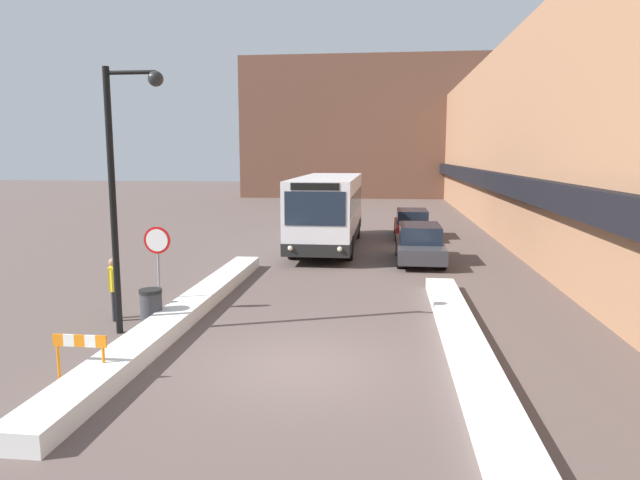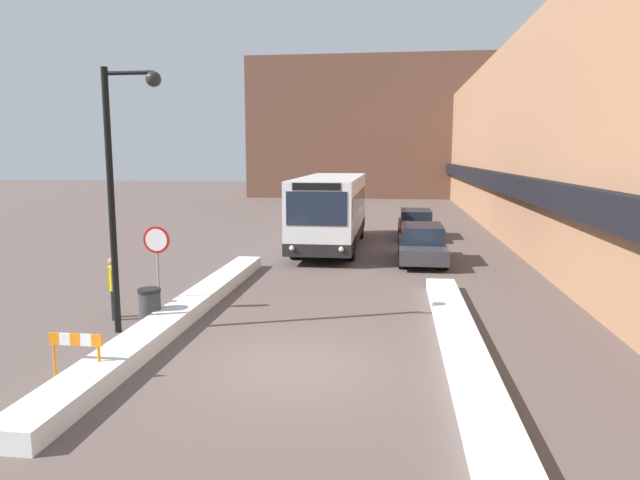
{
  "view_description": "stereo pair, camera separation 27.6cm",
  "coord_description": "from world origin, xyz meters",
  "px_view_note": "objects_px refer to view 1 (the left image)",
  "views": [
    {
      "loc": [
        1.76,
        -11.31,
        4.41
      ],
      "look_at": [
        -0.29,
        6.55,
        1.7
      ],
      "focal_mm": 32.0,
      "sensor_mm": 36.0,
      "label": 1
    },
    {
      "loc": [
        2.03,
        -11.28,
        4.41
      ],
      "look_at": [
        -0.29,
        6.55,
        1.7
      ],
      "focal_mm": 32.0,
      "sensor_mm": 36.0,
      "label": 2
    }
  ],
  "objects_px": {
    "city_bus": "(328,210)",
    "parked_car_middle": "(412,223)",
    "stop_sign": "(158,250)",
    "street_lamp": "(122,172)",
    "trash_bin": "(151,307)",
    "pedestrian": "(114,283)",
    "construction_barricade": "(80,348)",
    "parked_car_front": "(420,243)"
  },
  "relations": [
    {
      "from": "city_bus",
      "to": "construction_barricade",
      "type": "relative_size",
      "value": 9.46
    },
    {
      "from": "trash_bin",
      "to": "parked_car_front",
      "type": "bearing_deg",
      "value": 52.51
    },
    {
      "from": "street_lamp",
      "to": "city_bus",
      "type": "bearing_deg",
      "value": 75.38
    },
    {
      "from": "stop_sign",
      "to": "trash_bin",
      "type": "relative_size",
      "value": 2.55
    },
    {
      "from": "street_lamp",
      "to": "parked_car_middle",
      "type": "bearing_deg",
      "value": 66.41
    },
    {
      "from": "street_lamp",
      "to": "construction_barricade",
      "type": "xyz_separation_m",
      "value": [
        0.38,
        -2.99,
        -3.31
      ]
    },
    {
      "from": "parked_car_middle",
      "to": "pedestrian",
      "type": "relative_size",
      "value": 2.77
    },
    {
      "from": "street_lamp",
      "to": "parked_car_front",
      "type": "bearing_deg",
      "value": 53.67
    },
    {
      "from": "parked_car_front",
      "to": "pedestrian",
      "type": "height_order",
      "value": "pedestrian"
    },
    {
      "from": "street_lamp",
      "to": "construction_barricade",
      "type": "height_order",
      "value": "street_lamp"
    },
    {
      "from": "parked_car_middle",
      "to": "stop_sign",
      "type": "height_order",
      "value": "stop_sign"
    },
    {
      "from": "stop_sign",
      "to": "construction_barricade",
      "type": "xyz_separation_m",
      "value": [
        0.41,
        -4.96,
        -1.1
      ]
    },
    {
      "from": "pedestrian",
      "to": "trash_bin",
      "type": "distance_m",
      "value": 1.32
    },
    {
      "from": "stop_sign",
      "to": "construction_barricade",
      "type": "distance_m",
      "value": 5.09
    },
    {
      "from": "stop_sign",
      "to": "street_lamp",
      "type": "xyz_separation_m",
      "value": [
        0.04,
        -1.97,
        2.22
      ]
    },
    {
      "from": "parked_car_front",
      "to": "trash_bin",
      "type": "relative_size",
      "value": 4.84
    },
    {
      "from": "city_bus",
      "to": "pedestrian",
      "type": "distance_m",
      "value": 13.38
    },
    {
      "from": "parked_car_front",
      "to": "construction_barricade",
      "type": "height_order",
      "value": "parked_car_front"
    },
    {
      "from": "parked_car_middle",
      "to": "trash_bin",
      "type": "distance_m",
      "value": 18.42
    },
    {
      "from": "parked_car_front",
      "to": "trash_bin",
      "type": "height_order",
      "value": "parked_car_front"
    },
    {
      "from": "city_bus",
      "to": "parked_car_middle",
      "type": "bearing_deg",
      "value": 43.56
    },
    {
      "from": "parked_car_front",
      "to": "parked_car_middle",
      "type": "height_order",
      "value": "parked_car_front"
    },
    {
      "from": "parked_car_front",
      "to": "pedestrian",
      "type": "xyz_separation_m",
      "value": [
        -8.6,
        -9.35,
        0.24
      ]
    },
    {
      "from": "parked_car_front",
      "to": "street_lamp",
      "type": "xyz_separation_m",
      "value": [
        -7.68,
        -10.44,
        3.21
      ]
    },
    {
      "from": "construction_barricade",
      "to": "parked_car_middle",
      "type": "bearing_deg",
      "value": 70.46
    },
    {
      "from": "city_bus",
      "to": "parked_car_front",
      "type": "distance_m",
      "value": 5.34
    },
    {
      "from": "street_lamp",
      "to": "construction_barricade",
      "type": "relative_size",
      "value": 5.85
    },
    {
      "from": "parked_car_front",
      "to": "street_lamp",
      "type": "bearing_deg",
      "value": -126.33
    },
    {
      "from": "parked_car_front",
      "to": "street_lamp",
      "type": "height_order",
      "value": "street_lamp"
    },
    {
      "from": "street_lamp",
      "to": "construction_barricade",
      "type": "distance_m",
      "value": 4.48
    },
    {
      "from": "city_bus",
      "to": "parked_car_middle",
      "type": "xyz_separation_m",
      "value": [
        4.11,
        3.91,
        -1.08
      ]
    },
    {
      "from": "parked_car_front",
      "to": "street_lamp",
      "type": "distance_m",
      "value": 13.36
    },
    {
      "from": "pedestrian",
      "to": "city_bus",
      "type": "bearing_deg",
      "value": 143.45
    },
    {
      "from": "city_bus",
      "to": "trash_bin",
      "type": "xyz_separation_m",
      "value": [
        -3.33,
        -12.94,
        -1.33
      ]
    },
    {
      "from": "city_bus",
      "to": "trash_bin",
      "type": "distance_m",
      "value": 13.43
    },
    {
      "from": "city_bus",
      "to": "pedestrian",
      "type": "xyz_separation_m",
      "value": [
        -4.49,
        -12.59,
        -0.8
      ]
    },
    {
      "from": "city_bus",
      "to": "parked_car_middle",
      "type": "relative_size",
      "value": 2.23
    },
    {
      "from": "city_bus",
      "to": "parked_car_front",
      "type": "bearing_deg",
      "value": -38.17
    },
    {
      "from": "street_lamp",
      "to": "pedestrian",
      "type": "xyz_separation_m",
      "value": [
        -0.92,
        1.09,
        -2.97
      ]
    },
    {
      "from": "trash_bin",
      "to": "city_bus",
      "type": "bearing_deg",
      "value": 75.57
    },
    {
      "from": "city_bus",
      "to": "parked_car_front",
      "type": "xyz_separation_m",
      "value": [
        4.11,
        -3.23,
        -1.04
      ]
    },
    {
      "from": "parked_car_middle",
      "to": "construction_barricade",
      "type": "xyz_separation_m",
      "value": [
        -7.3,
        -20.58,
        -0.07
      ]
    }
  ]
}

